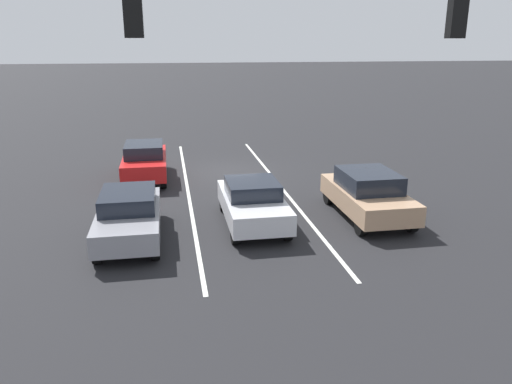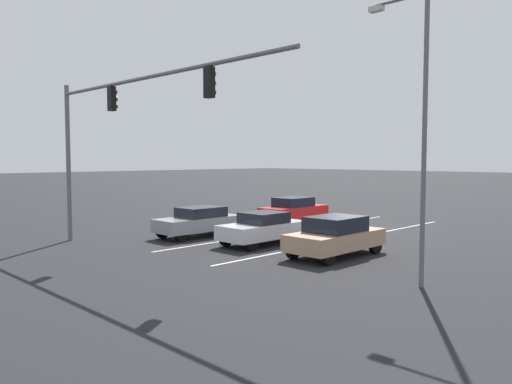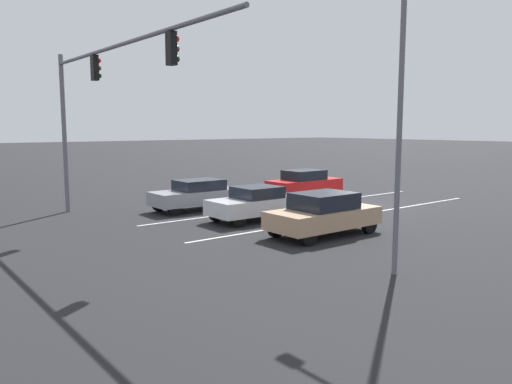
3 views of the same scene
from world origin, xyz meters
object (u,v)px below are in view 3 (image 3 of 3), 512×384
Objects in this scene: car_red_rightlane_second at (304,183)px; traffic_signal_gantry at (98,89)px; car_silver_midlane_front at (256,203)px; street_lamp_left_shoulder at (395,86)px; car_tan_leftlane_front at (324,214)px; car_gray_rightlane_front at (197,194)px.

traffic_signal_gantry is (-0.74, 11.57, 4.48)m from car_red_rightlane_second.
traffic_signal_gantry is at bearing 93.65° from car_red_rightlane_second.
car_silver_midlane_front is 9.30m from street_lamp_left_shoulder.
car_tan_leftlane_front reaches higher than car_silver_midlane_front.
car_silver_midlane_front is at bearing -13.49° from street_lamp_left_shoulder.
car_red_rightlane_second reaches higher than car_silver_midlane_front.
car_red_rightlane_second is at bearing -60.23° from car_silver_midlane_front.
street_lamp_left_shoulder reaches higher than car_gray_rightlane_front.
car_gray_rightlane_front is 7.57m from car_tan_leftlane_front.
street_lamp_left_shoulder is at bearing -162.05° from traffic_signal_gantry.
car_red_rightlane_second is at bearing -34.80° from street_lamp_left_shoulder.
car_gray_rightlane_front is at bearing 4.61° from car_tan_leftlane_front.
car_gray_rightlane_front is 1.00× the size of car_tan_leftlane_front.
car_red_rightlane_second is 0.50× the size of street_lamp_left_shoulder.
street_lamp_left_shoulder reaches higher than traffic_signal_gantry.
street_lamp_left_shoulder is (-11.82, 1.37, 4.13)m from car_gray_rightlane_front.
car_red_rightlane_second is (7.31, -6.08, 0.01)m from car_tan_leftlane_front.
car_tan_leftlane_front is at bearing -140.10° from traffic_signal_gantry.
car_tan_leftlane_front is at bearing -175.39° from car_gray_rightlane_front.
car_silver_midlane_front is 7.63m from traffic_signal_gantry.
car_gray_rightlane_front is 0.31× the size of traffic_signal_gantry.
car_tan_leftlane_front is 3.81m from car_silver_midlane_front.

